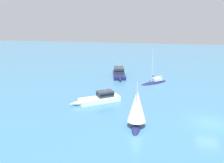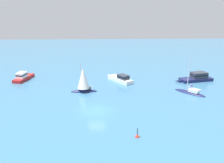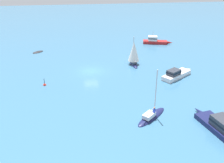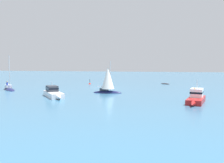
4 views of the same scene
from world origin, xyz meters
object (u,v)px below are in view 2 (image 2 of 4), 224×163
(launch_1, at_px, (197,77))
(channel_buoy, at_px, (137,137))
(sloop_1, at_px, (190,92))
(launch, at_px, (23,77))
(motor_cruiser, at_px, (120,78))
(sloop, at_px, (83,81))

(launch_1, xyz_separation_m, channel_buoy, (21.74, -15.41, -0.69))
(launch_1, relative_size, sloop_1, 1.25)
(launch, bearing_deg, channel_buoy, -125.44)
(launch, relative_size, motor_cruiser, 1.03)
(motor_cruiser, bearing_deg, launch, 49.23)
(motor_cruiser, xyz_separation_m, sloop, (6.02, -7.06, 1.43))
(launch, bearing_deg, sloop, -107.18)
(motor_cruiser, bearing_deg, sloop, 95.15)
(launch, relative_size, sloop, 1.23)
(launch_1, relative_size, channel_buoy, 5.91)
(sloop, distance_m, channel_buoy, 17.80)
(sloop_1, bearing_deg, launch, 30.45)
(launch, xyz_separation_m, motor_cruiser, (1.93, 20.16, -0.05))
(motor_cruiser, distance_m, sloop_1, 14.12)
(launch, bearing_deg, motor_cruiser, -81.41)
(launch, height_order, motor_cruiser, launch)
(sloop, height_order, sloop_1, sloop_1)
(motor_cruiser, distance_m, sloop, 9.39)
(channel_buoy, bearing_deg, launch, -139.50)
(launch_1, bearing_deg, launch, -15.89)
(launch_1, distance_m, sloop_1, 8.26)
(sloop_1, relative_size, channel_buoy, 4.73)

